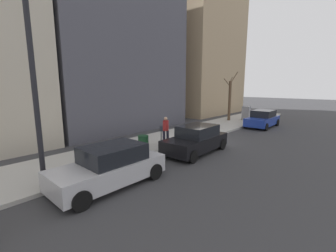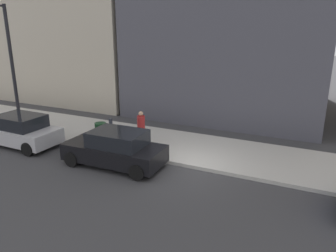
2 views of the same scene
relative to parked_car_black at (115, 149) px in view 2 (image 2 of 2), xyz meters
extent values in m
plane|color=#38383A|center=(1.04, -2.74, -0.74)|extent=(120.00, 120.00, 0.00)
cube|color=#B2AFA8|center=(3.04, -2.74, -0.66)|extent=(4.00, 36.00, 0.15)
cube|color=black|center=(0.00, 0.05, -0.17)|extent=(1.91, 4.24, 0.70)
cube|color=black|center=(0.00, -0.15, 0.48)|extent=(1.66, 2.24, 0.60)
cylinder|color=black|center=(-0.89, 1.58, -0.42)|extent=(0.24, 0.65, 0.64)
cylinder|color=black|center=(0.81, 1.63, -0.42)|extent=(0.24, 0.65, 0.64)
cylinder|color=black|center=(-0.81, -1.52, -0.42)|extent=(0.24, 0.65, 0.64)
cylinder|color=black|center=(0.89, -1.47, -0.42)|extent=(0.24, 0.65, 0.64)
cube|color=#B7B7BC|center=(0.03, 5.68, -0.17)|extent=(1.86, 4.23, 0.70)
cube|color=black|center=(0.02, 5.48, 0.48)|extent=(1.63, 2.22, 0.60)
cylinder|color=black|center=(0.90, 7.21, -0.42)|extent=(0.23, 0.64, 0.64)
cylinder|color=black|center=(-0.85, 4.14, -0.42)|extent=(0.23, 0.64, 0.64)
cylinder|color=black|center=(0.85, 4.11, -0.42)|extent=(0.23, 0.64, 0.64)
cylinder|color=slate|center=(1.49, 1.25, -0.06)|extent=(0.07, 0.07, 1.05)
cube|color=#2D333D|center=(1.49, 1.25, 0.61)|extent=(0.14, 0.10, 0.30)
cylinder|color=black|center=(1.59, 7.40, 2.66)|extent=(0.18, 0.18, 6.50)
cylinder|color=#14381E|center=(1.94, 2.19, -0.14)|extent=(0.56, 0.56, 0.90)
cylinder|color=#1E1E2D|center=(2.33, 0.10, -0.18)|extent=(0.16, 0.16, 0.82)
cylinder|color=#1E1E2D|center=(2.12, 0.00, -0.18)|extent=(0.16, 0.16, 0.82)
cylinder|color=#A52323|center=(2.22, 0.05, 0.54)|extent=(0.36, 0.36, 0.62)
sphere|color=tan|center=(2.22, 0.05, 0.96)|extent=(0.22, 0.22, 0.22)
camera|label=1|loc=(-6.84, 10.19, 2.97)|focal=24.00mm
camera|label=2|loc=(-10.46, -7.45, 4.89)|focal=35.00mm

